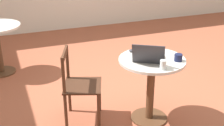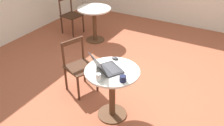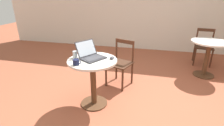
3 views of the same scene
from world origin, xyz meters
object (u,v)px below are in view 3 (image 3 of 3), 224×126
cafe_table_near (93,72)px  cafe_table_mid (208,51)px  chair_mid_back (204,47)px  mouse (112,58)px  mug (76,62)px  chair_near_back (121,63)px  laptop (91,55)px  drinking_glass (75,54)px

cafe_table_near → cafe_table_mid: (1.95, 1.55, 0.00)m
chair_mid_back → mouse: bearing=-129.1°
cafe_table_near → mug: size_ratio=6.32×
cafe_table_near → chair_near_back: (0.28, 0.76, -0.12)m
chair_near_back → chair_mid_back: bearing=40.9°
cafe_table_near → laptop: 0.26m
laptop → mouse: 0.31m
cafe_table_near → chair_near_back: bearing=70.0°
chair_mid_back → mouse: (-1.77, -2.18, 0.34)m
cafe_table_mid → chair_near_back: chair_near_back is taller
chair_near_back → mouse: 0.73m
mug → mouse: bearing=39.1°
chair_mid_back → mouse: 2.83m
chair_mid_back → mug: bearing=-131.0°
cafe_table_near → chair_mid_back: chair_mid_back is taller
cafe_table_near → chair_mid_back: 3.07m
cafe_table_mid → mug: 2.76m
mug → cafe_table_near: bearing=57.8°
chair_mid_back → laptop: (-2.08, -2.22, 0.37)m
laptop → chair_near_back: bearing=65.5°
laptop → mouse: bearing=7.8°
chair_mid_back → drinking_glass: (-2.33, -2.26, 0.37)m
laptop → drinking_glass: (-0.24, -0.04, 0.00)m
cafe_table_near → mouse: size_ratio=7.57×
mouse → drinking_glass: bearing=-172.0°
chair_mid_back → laptop: laptop is taller
chair_near_back → drinking_glass: 0.99m
cafe_table_near → chair_near_back: size_ratio=0.89×
chair_mid_back → mouse: size_ratio=8.55×
mouse → cafe_table_near: bearing=-158.5°
chair_near_back → mug: (-0.42, -0.99, 0.36)m
cafe_table_mid → laptop: size_ratio=1.62×
laptop → mouse: (0.31, 0.04, -0.03)m
laptop → drinking_glass: bearing=-171.8°
cafe_table_mid → mouse: 2.23m
cafe_table_mid → mouse: mouse is taller
chair_mid_back → cafe_table_mid: bearing=-97.1°
laptop → mouse: laptop is taller
chair_mid_back → laptop: bearing=-133.1°
cafe_table_mid → laptop: laptop is taller
cafe_table_near → chair_mid_back: bearing=48.2°
cafe_table_near → drinking_glass: bearing=174.2°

